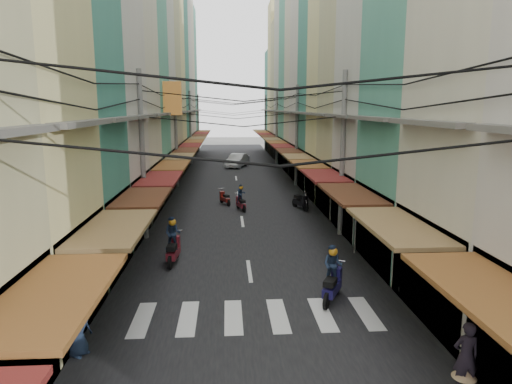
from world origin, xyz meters
name	(u,v)px	position (x,y,z in m)	size (l,w,h in m)	color
ground	(247,255)	(0.00, 0.00, 0.00)	(160.00, 160.00, 0.00)	#63635E
road	(237,182)	(0.00, 20.00, 0.01)	(10.00, 80.00, 0.02)	black
sidewalk_left	(161,182)	(-6.50, 20.00, 0.03)	(3.00, 80.00, 0.06)	gray
sidewalk_right	(310,181)	(6.50, 20.00, 0.03)	(3.00, 80.00, 0.06)	gray
crosswalk	(256,316)	(0.00, -6.00, 0.03)	(7.55, 2.40, 0.01)	silver
building_row_left	(131,62)	(-7.92, 16.56, 9.78)	(7.80, 67.67, 23.70)	#BBB8AB
building_row_right	(340,68)	(7.92, 16.45, 9.41)	(7.80, 68.98, 22.59)	#3B8271
utility_poles	(237,105)	(0.00, 15.01, 6.59)	(10.20, 66.13, 8.20)	slate
white_car	(237,167)	(0.29, 29.97, 0.00)	(5.11, 2.01, 1.81)	silver
bicycle	(444,276)	(7.50, -3.00, 0.00)	(0.64, 1.70, 1.17)	black
moving_scooters	(250,231)	(0.23, 1.98, 0.56)	(7.38, 17.44, 1.98)	black
parked_scooters	(341,264)	(3.50, -2.73, 0.47)	(13.16, 14.00, 1.02)	black
pedestrians	(160,224)	(-4.01, 1.87, 1.01)	(11.70, 23.86, 2.23)	black
market_umbrella	(467,248)	(6.91, -5.51, 1.95)	(2.10, 2.10, 2.21)	#B2B2B7
traffic_sign	(356,213)	(4.78, -0.03, 1.85)	(0.10, 0.57, 2.59)	slate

